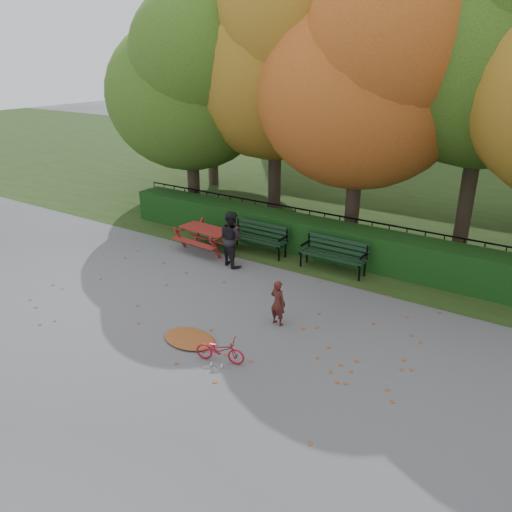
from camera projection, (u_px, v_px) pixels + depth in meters
The scene contains 18 objects.
ground at pixel (217, 315), 11.18m from camera, with size 90.00×90.00×0.00m, color slate.
grass_strip at pixel (411, 186), 22.00m from camera, with size 90.00×90.00×0.00m, color #203413.
building_left at pixel (346, 20), 33.03m from camera, with size 10.00×7.00×15.00m, color #BCAC96.
hedge at pixel (311, 237), 14.47m from camera, with size 13.00×0.90×1.00m, color black.
iron_fence at pixel (324, 228), 15.07m from camera, with size 14.00×0.04×1.02m.
tree_a at pixel (192, 83), 16.43m from camera, with size 5.88×5.60×7.48m.
tree_b at pixel (282, 54), 15.60m from camera, with size 6.72×6.40×8.79m.
tree_c at pixel (370, 78), 13.54m from camera, with size 6.30×6.00×8.00m.
tree_d at pixel (508, 30), 12.53m from camera, with size 7.14×6.80×9.58m.
tree_f at pixel (213, 46), 19.81m from camera, with size 6.93×6.60×9.19m.
bench_left at pixel (259, 235), 14.51m from camera, with size 1.80×0.57×0.88m.
bench_right at pixel (334, 252), 13.28m from camera, with size 1.80×0.57×0.88m.
picnic_table at pixel (206, 233), 14.64m from camera, with size 1.69×1.40×0.78m.
leaf_pile at pixel (189, 338), 10.18m from camera, with size 1.16×0.80×0.08m, color brown.
leaf_scatter at pixel (225, 309), 11.41m from camera, with size 9.00×5.70×0.01m, color brown, non-canonical shape.
child at pixel (278, 303), 10.62m from camera, with size 0.37×0.24×1.02m, color #441A15.
adult at pixel (231, 239), 13.53m from camera, with size 0.75×0.59×1.55m, color black.
bicycle at pixel (220, 350), 9.40m from camera, with size 0.34×0.97×0.51m, color #AE1022.
Camera 1 is at (6.15, -7.75, 5.44)m, focal length 35.00 mm.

